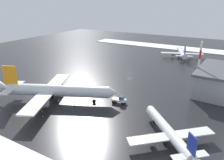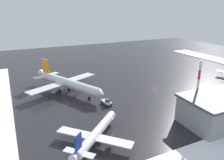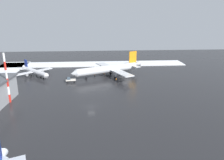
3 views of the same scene
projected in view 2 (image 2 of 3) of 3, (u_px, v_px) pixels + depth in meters
The scene contains 11 objects.
ground_plane at pixel (155, 84), 100.04m from camera, with size 240.00×240.00×0.00m, color #232326.
airplane_distant_tail at pixel (67, 83), 89.96m from camera, with size 31.80×37.44×11.80m.
airplane_far_rear at pixel (96, 133), 56.88m from camera, with size 20.06×19.17×7.44m.
pushback_tug at pixel (107, 102), 78.65m from camera, with size 2.76×4.82×2.50m.
ground_crew_beside_wing at pixel (87, 84), 97.36m from camera, with size 0.36×0.36×1.71m.
ground_crew_near_tug at pixel (66, 92), 88.39m from camera, with size 0.36×0.36×1.71m.
ground_crew_by_nose_gear at pixel (75, 95), 85.00m from camera, with size 0.36×0.36×1.71m.
antenna_mast at pixel (198, 88), 69.26m from camera, with size 0.70×0.70×18.25m.
cargo_hangar at pixel (223, 109), 65.81m from camera, with size 25.73×16.25×8.80m.
traffic_cone_near_nose at pixel (51, 96), 86.69m from camera, with size 0.36×0.36×0.55m, color orange.
traffic_cone_mid_line at pixel (46, 99), 83.74m from camera, with size 0.36×0.36×0.55m, color orange.
Camera 2 is at (-59.06, -76.03, 33.67)m, focal length 35.00 mm.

